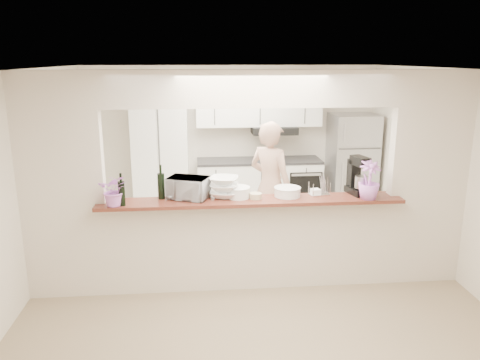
{
  "coord_description": "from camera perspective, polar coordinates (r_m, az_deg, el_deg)",
  "views": [
    {
      "loc": [
        -0.58,
        -5.0,
        2.62
      ],
      "look_at": [
        -0.1,
        0.3,
        1.22
      ],
      "focal_mm": 35.0,
      "sensor_mm": 36.0,
      "label": 1
    }
  ],
  "objects": [
    {
      "name": "floor",
      "position": [
        5.68,
        1.28,
        -12.78
      ],
      "size": [
        6.0,
        6.0,
        0.0
      ],
      "primitive_type": "plane",
      "color": "tan",
      "rests_on": "ground"
    },
    {
      "name": "tile_overlay",
      "position": [
        7.08,
        -0.14,
        -6.98
      ],
      "size": [
        5.0,
        2.9,
        0.01
      ],
      "primitive_type": "cube",
      "color": "beige",
      "rests_on": "floor"
    },
    {
      "name": "partition",
      "position": [
        5.17,
        1.37,
        1.97
      ],
      "size": [
        5.0,
        0.15,
        2.5
      ],
      "color": "beige",
      "rests_on": "floor"
    },
    {
      "name": "bar_counter",
      "position": [
        5.43,
        1.32,
        -7.41
      ],
      "size": [
        3.4,
        0.38,
        1.09
      ],
      "color": "beige",
      "rests_on": "floor"
    },
    {
      "name": "kitchen_cabinets",
      "position": [
        7.91,
        -2.24,
        2.68
      ],
      "size": [
        3.15,
        0.62,
        2.25
      ],
      "color": "white",
      "rests_on": "floor"
    },
    {
      "name": "refrigerator",
      "position": [
        8.28,
        13.44,
        1.95
      ],
      "size": [
        0.75,
        0.7,
        1.7
      ],
      "primitive_type": "cube",
      "color": "#BBBBC0",
      "rests_on": "floor"
    },
    {
      "name": "flower_left",
      "position": [
        5.12,
        -15.03,
        -1.19
      ],
      "size": [
        0.33,
        0.29,
        0.35
      ],
      "primitive_type": "imported",
      "rotation": [
        0.0,
        0.0,
        -0.07
      ],
      "color": "#CB6BBD",
      "rests_on": "bar_counter"
    },
    {
      "name": "wine_bottle_a",
      "position": [
        5.12,
        -14.23,
        -1.54
      ],
      "size": [
        0.07,
        0.07,
        0.36
      ],
      "color": "black",
      "rests_on": "bar_counter"
    },
    {
      "name": "wine_bottle_b",
      "position": [
        5.28,
        -9.59,
        -0.66
      ],
      "size": [
        0.08,
        0.08,
        0.39
      ],
      "color": "black",
      "rests_on": "bar_counter"
    },
    {
      "name": "toaster_oven",
      "position": [
        5.25,
        -6.33,
        -0.96
      ],
      "size": [
        0.52,
        0.43,
        0.24
      ],
      "primitive_type": "imported",
      "rotation": [
        0.0,
        0.0,
        -0.36
      ],
      "color": "#B2B1B6",
      "rests_on": "bar_counter"
    },
    {
      "name": "serving_bowls",
      "position": [
        5.26,
        -1.96,
        -0.91
      ],
      "size": [
        0.38,
        0.38,
        0.23
      ],
      "primitive_type": "imported",
      "rotation": [
        0.0,
        0.0,
        -0.24
      ],
      "color": "white",
      "rests_on": "bar_counter"
    },
    {
      "name": "plate_stack_a",
      "position": [
        5.26,
        -0.21,
        -1.51
      ],
      "size": [
        0.27,
        0.27,
        0.12
      ],
      "color": "white",
      "rests_on": "bar_counter"
    },
    {
      "name": "plate_stack_b",
      "position": [
        5.34,
        5.79,
        -1.43
      ],
      "size": [
        0.3,
        0.3,
        0.11
      ],
      "color": "white",
      "rests_on": "bar_counter"
    },
    {
      "name": "red_bowl",
      "position": [
        5.32,
        -0.36,
        -1.63
      ],
      "size": [
        0.15,
        0.15,
        0.07
      ],
      "primitive_type": "cylinder",
      "color": "maroon",
      "rests_on": "bar_counter"
    },
    {
      "name": "tan_bowl",
      "position": [
        5.23,
        1.93,
        -1.95
      ],
      "size": [
        0.14,
        0.14,
        0.06
      ],
      "primitive_type": "cylinder",
      "color": "#C4B68A",
      "rests_on": "bar_counter"
    },
    {
      "name": "utensil_caddy",
      "position": [
        5.43,
        9.66,
        -0.87
      ],
      "size": [
        0.26,
        0.18,
        0.22
      ],
      "color": "silver",
      "rests_on": "bar_counter"
    },
    {
      "name": "stand_mixer",
      "position": [
        5.55,
        14.17,
        0.36
      ],
      "size": [
        0.25,
        0.33,
        0.44
      ],
      "color": "black",
      "rests_on": "bar_counter"
    },
    {
      "name": "flower_right",
      "position": [
        5.37,
        15.47,
        0.01
      ],
      "size": [
        0.28,
        0.28,
        0.44
      ],
      "primitive_type": "imported",
      "rotation": [
        0.0,
        0.0,
        0.17
      ],
      "color": "#CA6ECC",
      "rests_on": "bar_counter"
    },
    {
      "name": "person",
      "position": [
        6.46,
        3.72,
        -0.8
      ],
      "size": [
        0.77,
        0.76,
        1.79
      ],
      "primitive_type": "imported",
      "rotation": [
        0.0,
        0.0,
        2.38
      ],
      "color": "tan",
      "rests_on": "floor"
    }
  ]
}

